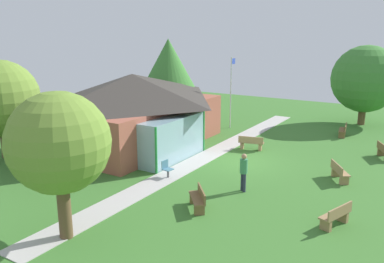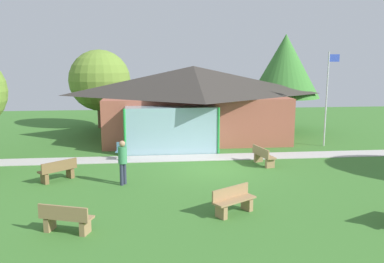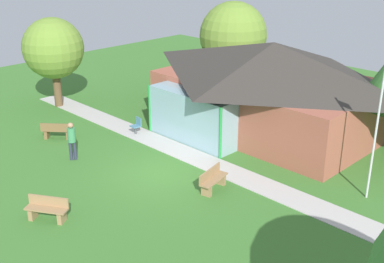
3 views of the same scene
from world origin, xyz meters
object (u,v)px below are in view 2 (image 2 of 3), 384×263
at_px(pavilion, 193,101).
at_px(bench_rear_near_path, 263,156).
at_px(patio_chair_west, 121,152).
at_px(tree_behind_pavilion_right, 285,66).
at_px(flagpole, 327,94).
at_px(bench_front_left, 66,219).
at_px(tree_behind_pavilion_left, 100,81).
at_px(bench_front_center, 233,201).
at_px(bench_mid_left, 58,171).
at_px(visitor_strolling_lawn, 123,159).

relative_size(pavilion, bench_rear_near_path, 7.36).
xyz_separation_m(pavilion, patio_chair_west, (-4.04, -5.29, -1.87)).
relative_size(pavilion, tree_behind_pavilion_right, 1.78).
relative_size(flagpole, bench_front_left, 3.34).
bearing_deg(tree_behind_pavilion_left, pavilion, -35.55).
bearing_deg(patio_chair_west, bench_front_center, 125.85).
distance_m(bench_mid_left, patio_chair_west, 3.83).
distance_m(pavilion, bench_mid_left, 10.66).
relative_size(bench_rear_near_path, patio_chair_west, 1.81).
xyz_separation_m(pavilion, tree_behind_pavilion_left, (-6.10, 4.36, 1.06)).
relative_size(bench_rear_near_path, visitor_strolling_lawn, 0.90).
bearing_deg(tree_behind_pavilion_left, bench_rear_near_path, -52.40).
relative_size(pavilion, bench_front_center, 7.61).
distance_m(bench_front_center, patio_chair_west, 8.25).
bearing_deg(bench_front_left, flagpole, 59.57).
bearing_deg(bench_rear_near_path, patio_chair_west, -115.82).
height_order(bench_front_center, bench_mid_left, same).
relative_size(bench_rear_near_path, tree_behind_pavilion_right, 0.24).
bearing_deg(bench_front_center, visitor_strolling_lawn, -74.05).
relative_size(pavilion, visitor_strolling_lawn, 6.60).
bearing_deg(patio_chair_west, bench_mid_left, 60.76).
distance_m(bench_front_left, visitor_strolling_lawn, 4.50).
bearing_deg(pavilion, patio_chair_west, -127.34).
height_order(patio_chair_west, visitor_strolling_lawn, visitor_strolling_lawn).
height_order(pavilion, tree_behind_pavilion_left, tree_behind_pavilion_left).
relative_size(visitor_strolling_lawn, tree_behind_pavilion_right, 0.27).
relative_size(bench_front_center, visitor_strolling_lawn, 0.87).
bearing_deg(tree_behind_pavilion_left, flagpole, -29.79).
relative_size(bench_front_left, bench_rear_near_path, 1.00).
distance_m(bench_mid_left, tree_behind_pavilion_left, 13.09).
height_order(pavilion, visitor_strolling_lawn, pavilion).
bearing_deg(flagpole, bench_front_left, -139.76).
xyz_separation_m(bench_front_center, visitor_strolling_lawn, (-3.64, 3.34, 0.62)).
bearing_deg(tree_behind_pavilion_left, tree_behind_pavilion_right, -11.63).
relative_size(bench_rear_near_path, tree_behind_pavilion_left, 0.28).
bearing_deg(bench_front_left, bench_rear_near_path, 60.56).
bearing_deg(tree_behind_pavilion_right, patio_chair_west, -145.76).
distance_m(flagpole, bench_front_left, 16.02).
bearing_deg(flagpole, bench_front_center, -127.55).
bearing_deg(bench_mid_left, bench_front_left, -115.93).
height_order(bench_front_center, bench_rear_near_path, same).
height_order(flagpole, tree_behind_pavilion_left, tree_behind_pavilion_left).
relative_size(bench_mid_left, patio_chair_west, 1.66).
bearing_deg(flagpole, visitor_strolling_lawn, -151.08).
height_order(bench_mid_left, tree_behind_pavilion_left, tree_behind_pavilion_left).
height_order(pavilion, patio_chair_west, pavilion).
xyz_separation_m(bench_front_left, tree_behind_pavilion_right, (11.33, 15.22, 3.95)).
bearing_deg(flagpole, bench_rear_near_path, -141.44).
height_order(visitor_strolling_lawn, tree_behind_pavilion_right, tree_behind_pavilion_right).
distance_m(bench_front_left, tree_behind_pavilion_left, 18.06).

